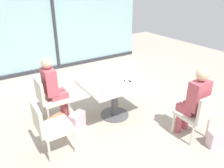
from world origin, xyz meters
The scene contains 19 objects.
ground_plane centered at (0.00, 0.00, 0.00)m, with size 12.00×12.00×0.00m, color #A89E8E.
window_wall_backdrop centered at (0.00, 3.20, 1.21)m, with size 5.65×0.10×2.70m.
dining_table_main centered at (0.00, 0.00, 0.55)m, with size 1.22×0.96×0.73m.
chair_far_left centered at (-1.12, 0.52, 0.50)m, with size 0.50×0.46×0.87m.
chair_front_right centered at (0.75, -1.32, 0.50)m, with size 0.46×0.50×0.87m.
chair_side_end centered at (-1.39, -0.35, 0.50)m, with size 0.50×0.46×0.87m.
person_far_left centered at (-1.01, 0.52, 0.70)m, with size 0.39×0.34×1.26m.
person_front_right centered at (0.75, -1.21, 0.70)m, with size 0.34×0.39×1.26m.
wine_glass_0 centered at (0.26, 0.13, 0.86)m, with size 0.07×0.07×0.18m.
wine_glass_1 centered at (-0.41, -0.33, 0.86)m, with size 0.07×0.07×0.18m.
wine_glass_2 centered at (0.39, 0.20, 0.86)m, with size 0.07×0.07×0.18m.
wine_glass_3 centered at (-0.36, 0.19, 0.86)m, with size 0.07×0.07×0.18m.
wine_glass_4 centered at (-0.02, 0.42, 0.86)m, with size 0.07×0.07×0.18m.
wine_glass_5 centered at (0.01, -0.33, 0.86)m, with size 0.07×0.07×0.18m.
coffee_cup centered at (0.09, -0.26, 0.78)m, with size 0.08×0.08×0.09m, color white.
cell_phone_on_table centered at (0.22, -0.10, 0.73)m, with size 0.07×0.14×0.01m, color black.
handbag_0 centered at (-1.14, 0.15, 0.14)m, with size 0.30×0.16×0.28m, color #A3704C.
handbag_1 centered at (0.89, -1.65, 0.14)m, with size 0.30×0.16×0.28m, color beige.
handbag_2 centered at (-0.78, 0.04, 0.14)m, with size 0.30×0.16×0.28m, color beige.
Camera 1 is at (-2.04, -3.09, 2.41)m, focal length 34.87 mm.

